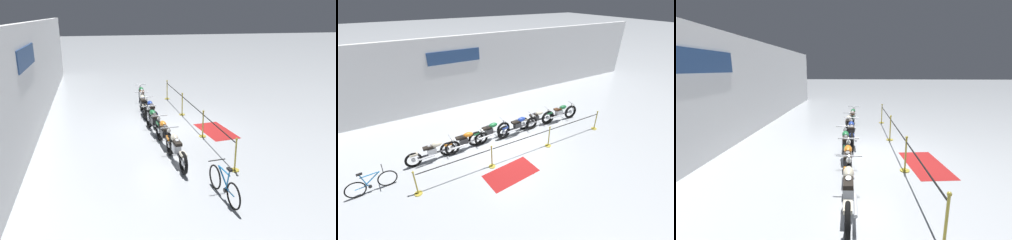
{
  "view_description": "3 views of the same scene",
  "coord_description": "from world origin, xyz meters",
  "views": [
    {
      "loc": [
        -12.62,
        2.91,
        4.51
      ],
      "look_at": [
        -1.13,
        0.18,
        0.65
      ],
      "focal_mm": 35.0,
      "sensor_mm": 36.0,
      "label": 1
    },
    {
      "loc": [
        -4.49,
        -7.56,
        6.25
      ],
      "look_at": [
        0.51,
        1.26,
        0.48
      ],
      "focal_mm": 24.0,
      "sensor_mm": 36.0,
      "label": 2
    },
    {
      "loc": [
        -7.59,
        0.36,
        2.87
      ],
      "look_at": [
        0.9,
        0.78,
        0.96
      ],
      "focal_mm": 24.0,
      "sensor_mm": 36.0,
      "label": 3
    }
  ],
  "objects": [
    {
      "name": "ground_plane",
      "position": [
        0.0,
        0.0,
        0.0
      ],
      "size": [
        120.0,
        120.0,
        0.0
      ],
      "primitive_type": "plane",
      "color": "#B2B7BC"
    },
    {
      "name": "back_wall",
      "position": [
        -0.0,
        5.12,
        2.1
      ],
      "size": [
        28.0,
        0.29,
        4.2
      ],
      "color": "white",
      "rests_on": "ground"
    },
    {
      "name": "motorcycle_cream_0",
      "position": [
        -3.43,
        0.47,
        0.46
      ],
      "size": [
        2.32,
        0.62,
        0.92
      ],
      "color": "black",
      "rests_on": "ground"
    },
    {
      "name": "motorcycle_orange_1",
      "position": [
        -2.02,
        0.53,
        0.46
      ],
      "size": [
        2.27,
        0.62,
        0.91
      ],
      "color": "black",
      "rests_on": "ground"
    },
    {
      "name": "motorcycle_green_2",
      "position": [
        -0.71,
        0.65,
        0.48
      ],
      "size": [
        2.28,
        0.62,
        0.95
      ],
      "color": "black",
      "rests_on": "ground"
    },
    {
      "name": "motorcycle_blue_3",
      "position": [
        0.78,
        0.49,
        0.46
      ],
      "size": [
        2.4,
        0.62,
        0.93
      ],
      "color": "black",
      "rests_on": "ground"
    },
    {
      "name": "motorcycle_cream_4",
      "position": [
        1.99,
        0.64,
        0.45
      ],
      "size": [
        2.16,
        0.62,
        0.92
      ],
      "color": "black",
      "rests_on": "ground"
    },
    {
      "name": "motorcycle_green_5",
      "position": [
        3.46,
        0.47,
        0.48
      ],
      "size": [
        2.33,
        0.62,
        0.97
      ],
      "color": "black",
      "rests_on": "ground"
    },
    {
      "name": "bicycle",
      "position": [
        -5.78,
        -0.17,
        0.37
      ],
      "size": [
        1.69,
        0.48,
        0.94
      ],
      "color": "black",
      "rests_on": "ground"
    },
    {
      "name": "stanchion_far_left",
      "position": [
        -1.32,
        -1.1,
        0.72
      ],
      "size": [
        9.0,
        0.28,
        1.05
      ],
      "color": "gold",
      "rests_on": "ground"
    },
    {
      "name": "stanchion_mid_left",
      "position": [
        -1.48,
        -1.1,
        0.36
      ],
      "size": [
        0.28,
        0.28,
        1.05
      ],
      "color": "gold",
      "rests_on": "ground"
    },
    {
      "name": "stanchion_mid_right",
      "position": [
        1.43,
        -1.1,
        0.36
      ],
      "size": [
        0.28,
        0.28,
        1.05
      ],
      "color": "gold",
      "rests_on": "ground"
    },
    {
      "name": "stanchion_far_right",
      "position": [
        4.5,
        -1.1,
        0.36
      ],
      "size": [
        0.28,
        0.28,
        1.05
      ],
      "color": "gold",
      "rests_on": "ground"
    },
    {
      "name": "floor_banner",
      "position": [
        -1.01,
        -1.83,
        0.0
      ],
      "size": [
        2.2,
        1.29,
        0.01
      ],
      "primitive_type": "cube",
      "rotation": [
        0.0,
        0.0,
        0.1
      ],
      "color": "maroon",
      "rests_on": "ground"
    }
  ]
}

